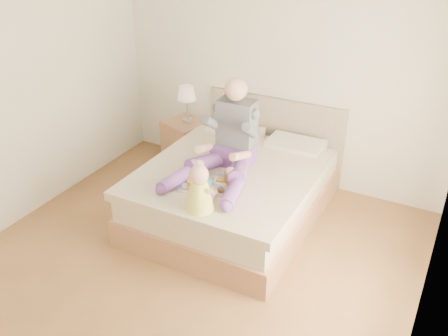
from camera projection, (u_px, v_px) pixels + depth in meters
The scene contains 7 objects.
room at pixel (187, 120), 3.90m from camera, with size 4.02×4.22×2.71m.
bed at pixel (237, 187), 5.33m from camera, with size 1.70×2.18×1.00m.
nightstand at pixel (186, 144), 6.32m from camera, with size 0.60×0.57×0.60m.
lamp at pixel (187, 95), 6.02m from camera, with size 0.22×0.22×0.46m.
adult at pixel (228, 144), 4.97m from camera, with size 0.79×1.13×0.94m.
tray at pixel (207, 182), 4.78m from camera, with size 0.57×0.49×0.14m.
baby at pixel (200, 191), 4.35m from camera, with size 0.29×0.39×0.43m.
Camera 1 is at (2.02, -3.04, 3.03)m, focal length 40.00 mm.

